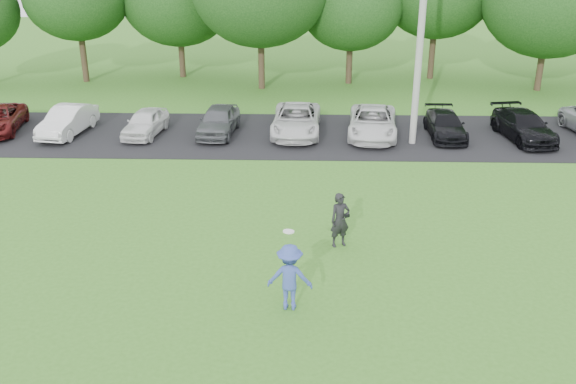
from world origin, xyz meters
The scene contains 6 objects.
ground centered at (0.00, 0.00, 0.00)m, with size 100.00×100.00×0.00m, color #397220.
parking_lot centered at (0.00, 13.00, 0.01)m, with size 32.00×6.50×0.03m, color black.
utility_pole centered at (5.08, 12.01, 4.67)m, with size 0.28×0.28×9.35m, color #9D9D98.
frisbee_player centered at (0.16, -0.73, 0.86)m, with size 1.16×0.72×2.10m.
camera_bystander centered at (1.53, 2.59, 0.82)m, with size 0.70×0.59×1.64m.
parked_cars centered at (0.91, 12.98, 0.63)m, with size 29.33×4.91×1.26m.
Camera 1 is at (0.50, -14.18, 8.82)m, focal length 40.00 mm.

